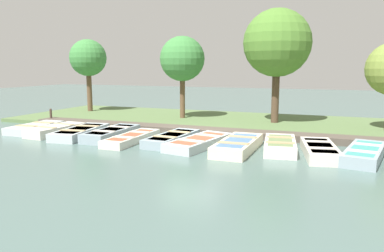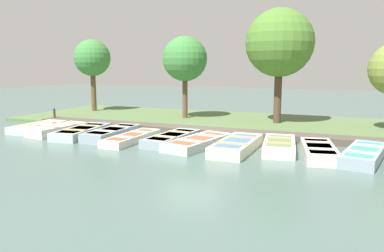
{
  "view_description": "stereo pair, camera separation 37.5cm",
  "coord_description": "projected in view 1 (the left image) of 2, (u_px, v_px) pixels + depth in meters",
  "views": [
    {
      "loc": [
        14.67,
        5.79,
        3.1
      ],
      "look_at": [
        0.31,
        0.2,
        0.65
      ],
      "focal_mm": 35.0,
      "sensor_mm": 36.0,
      "label": 1
    },
    {
      "loc": [
        14.53,
        6.14,
        3.1
      ],
      "look_at": [
        0.31,
        0.2,
        0.65
      ],
      "focal_mm": 35.0,
      "sensor_mm": 36.0,
      "label": 2
    }
  ],
  "objects": [
    {
      "name": "dock_walkway",
      "position": [
        202.0,
        131.0,
        17.37
      ],
      "size": [
        1.1,
        18.37,
        0.29
      ],
      "color": "#51473D",
      "rests_on": "ground_plane"
    },
    {
      "name": "rowboat_9",
      "position": [
        320.0,
        150.0,
        13.12
      ],
      "size": [
        3.24,
        1.6,
        0.41
      ],
      "rotation": [
        0.0,
        0.0,
        0.18
      ],
      "color": "beige",
      "rests_on": "ground_plane"
    },
    {
      "name": "rowboat_4",
      "position": [
        132.0,
        138.0,
        15.57
      ],
      "size": [
        3.38,
        0.96,
        0.33
      ],
      "rotation": [
        0.0,
        0.0,
        -0.0
      ],
      "color": "beige",
      "rests_on": "ground_plane"
    },
    {
      "name": "rowboat_7",
      "position": [
        238.0,
        145.0,
        13.95
      ],
      "size": [
        3.44,
        1.22,
        0.42
      ],
      "rotation": [
        0.0,
        0.0,
        -0.01
      ],
      "color": "beige",
      "rests_on": "ground_plane"
    },
    {
      "name": "shore_bank",
      "position": [
        224.0,
        122.0,
        20.65
      ],
      "size": [
        8.0,
        24.0,
        0.18
      ],
      "color": "#567042",
      "rests_on": "ground_plane"
    },
    {
      "name": "rowboat_0",
      "position": [
        35.0,
        128.0,
        18.12
      ],
      "size": [
        2.96,
        1.26,
        0.37
      ],
      "rotation": [
        0.0,
        0.0,
        0.03
      ],
      "color": "#B2BCC1",
      "rests_on": "ground_plane"
    },
    {
      "name": "park_tree_left",
      "position": [
        182.0,
        59.0,
        21.06
      ],
      "size": [
        2.53,
        2.53,
        4.81
      ],
      "color": "brown",
      "rests_on": "ground_plane"
    },
    {
      "name": "park_tree_far_left",
      "position": [
        88.0,
        59.0,
        24.37
      ],
      "size": [
        2.38,
        2.38,
        4.86
      ],
      "color": "brown",
      "rests_on": "ground_plane"
    },
    {
      "name": "rowboat_1",
      "position": [
        56.0,
        130.0,
        17.27
      ],
      "size": [
        2.88,
        1.34,
        0.43
      ],
      "rotation": [
        0.0,
        0.0,
        -0.08
      ],
      "color": "beige",
      "rests_on": "ground_plane"
    },
    {
      "name": "rowboat_6",
      "position": [
        199.0,
        142.0,
        14.67
      ],
      "size": [
        3.61,
        1.84,
        0.36
      ],
      "rotation": [
        0.0,
        0.0,
        -0.18
      ],
      "color": "#B2BCC1",
      "rests_on": "ground_plane"
    },
    {
      "name": "park_tree_center",
      "position": [
        277.0,
        43.0,
        19.14
      ],
      "size": [
        3.48,
        3.48,
        6.04
      ],
      "color": "#4C3828",
      "rests_on": "ground_plane"
    },
    {
      "name": "rowboat_2",
      "position": [
        81.0,
        132.0,
        16.8
      ],
      "size": [
        3.51,
        1.65,
        0.39
      ],
      "rotation": [
        0.0,
        0.0,
        0.13
      ],
      "color": "#B2BCC1",
      "rests_on": "ground_plane"
    },
    {
      "name": "mooring_post_near",
      "position": [
        51.0,
        116.0,
        20.6
      ],
      "size": [
        0.13,
        0.13,
        0.83
      ],
      "color": "#47382D",
      "rests_on": "ground_plane"
    },
    {
      "name": "rowboat_3",
      "position": [
        112.0,
        133.0,
        16.42
      ],
      "size": [
        3.31,
        1.16,
        0.42
      ],
      "rotation": [
        0.0,
        0.0,
        0.02
      ],
      "color": "#8C9EA8",
      "rests_on": "ground_plane"
    },
    {
      "name": "ground_plane",
      "position": [
        190.0,
        140.0,
        16.06
      ],
      "size": [
        80.0,
        80.0,
        0.0
      ],
      "primitive_type": "plane",
      "color": "#4C6660"
    },
    {
      "name": "rowboat_10",
      "position": [
        364.0,
        153.0,
        12.66
      ],
      "size": [
        3.46,
        1.64,
        0.41
      ],
      "rotation": [
        0.0,
        0.0,
        -0.18
      ],
      "color": "#8C9EA8",
      "rests_on": "ground_plane"
    },
    {
      "name": "rowboat_8",
      "position": [
        280.0,
        145.0,
        13.91
      ],
      "size": [
        2.95,
        1.51,
        0.43
      ],
      "rotation": [
        0.0,
        0.0,
        0.15
      ],
      "color": "silver",
      "rests_on": "ground_plane"
    },
    {
      "name": "rowboat_5",
      "position": [
        172.0,
        138.0,
        15.38
      ],
      "size": [
        3.31,
        1.29,
        0.37
      ],
      "rotation": [
        0.0,
        0.0,
        -0.07
      ],
      "color": "#8C9EA8",
      "rests_on": "ground_plane"
    }
  ]
}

